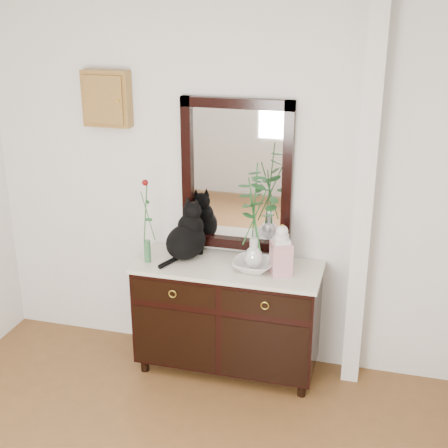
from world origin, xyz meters
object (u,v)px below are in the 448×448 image
(sideboard, at_px, (228,312))
(ginger_jar, at_px, (281,249))
(lotus_bowl, at_px, (253,265))
(cat, at_px, (186,231))

(sideboard, bearing_deg, ginger_jar, -6.06)
(lotus_bowl, xyz_separation_m, ginger_jar, (0.19, -0.02, 0.15))
(lotus_bowl, bearing_deg, sideboard, 172.90)
(lotus_bowl, relative_size, ginger_jar, 0.78)
(lotus_bowl, distance_m, ginger_jar, 0.25)
(cat, relative_size, ginger_jar, 1.13)
(cat, height_order, lotus_bowl, cat)
(cat, bearing_deg, sideboard, 10.33)
(cat, distance_m, lotus_bowl, 0.55)
(sideboard, height_order, cat, cat)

